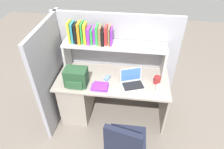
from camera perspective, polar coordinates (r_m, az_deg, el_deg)
The scene contains 13 objects.
ground_plane at distance 3.36m, azimuth 0.11°, elevation -10.89°, with size 8.00×8.00×0.00m, color slate.
desk at distance 3.12m, azimuth -7.02°, elevation -5.29°, with size 1.60×0.70×0.73m.
cubicle_partition_rear at distance 3.12m, azimuth 1.00°, elevation 3.79°, with size 1.84×0.05×1.55m, color #9E9EA8.
cubicle_partition_left at distance 2.98m, azimuth -16.42°, elevation 0.15°, with size 0.05×1.06×1.55m, color #9E9EA8.
overhead_hutch at distance 2.80m, azimuth 0.65°, elevation 6.89°, with size 1.44×0.28×0.45m.
reference_books_on_shelf at distance 2.74m, azimuth -6.29°, elevation 11.37°, with size 0.59×0.18×0.30m.
laptop at distance 2.74m, azimuth 5.76°, elevation -2.00°, with size 0.38×0.34×0.22m.
backpack at distance 2.72m, azimuth -10.25°, elevation -0.81°, with size 0.30×0.23×0.25m.
computer_mouse at distance 2.84m, azimuth -1.41°, elevation -0.98°, with size 0.06×0.10×0.03m, color #7299C6.
paper_cup at distance 2.69m, azimuth 13.24°, elevation -3.90°, with size 0.08×0.08×0.10m, color white.
snack_canister at distance 2.82m, azimuth 12.75°, elevation -1.52°, with size 0.10×0.10×0.10m, color maroon.
desk_book_stack at distance 2.69m, azimuth -3.41°, elevation -3.52°, with size 0.23×0.17×0.04m.
office_chair at distance 2.52m, azimuth 3.86°, elevation -20.49°, with size 0.52×0.53×0.93m.
Camera 1 is at (0.27, -2.17, 2.55)m, focal length 31.97 mm.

